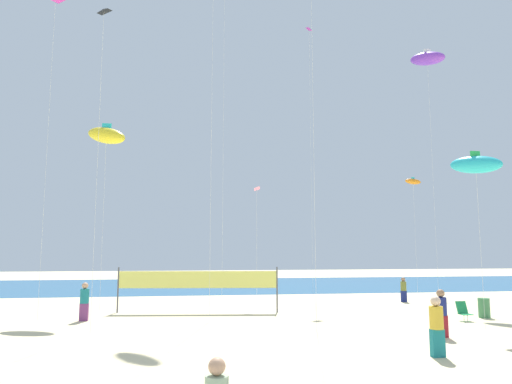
{
  "coord_description": "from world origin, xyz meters",
  "views": [
    {
      "loc": [
        -3.11,
        -15.92,
        3.33
      ],
      "look_at": [
        0.67,
        10.35,
        6.64
      ],
      "focal_mm": 32.53,
      "sensor_mm": 36.0,
      "label": 1
    }
  ],
  "objects_px": {
    "beachgoer_mustard_shirt": "(437,324)",
    "beachgoer_navy_shirt": "(441,312)",
    "kite_black_diamond": "(103,17)",
    "beach_handbag": "(443,318)",
    "kite_yellow_inflatable": "(106,136)",
    "beachgoer_olive_shirt": "(404,289)",
    "kite_magenta_diamond": "(310,43)",
    "kite_orange_inflatable": "(413,182)",
    "beachgoer_teal_shirt": "(84,300)",
    "trash_barrel": "(484,308)",
    "folding_beach_chair": "(463,311)",
    "volleyball_net": "(198,281)",
    "kite_violet_inflatable": "(427,59)",
    "kite_pink_diamond": "(256,192)",
    "kite_cyan_inflatable": "(476,165)"
  },
  "relations": [
    {
      "from": "trash_barrel",
      "to": "kite_pink_diamond",
      "type": "xyz_separation_m",
      "value": [
        -10.28,
        7.5,
        6.53
      ]
    },
    {
      "from": "beachgoer_navy_shirt",
      "to": "kite_violet_inflatable",
      "type": "distance_m",
      "value": 22.28
    },
    {
      "from": "beachgoer_olive_shirt",
      "to": "kite_orange_inflatable",
      "type": "bearing_deg",
      "value": -35.91
    },
    {
      "from": "beachgoer_olive_shirt",
      "to": "kite_yellow_inflatable",
      "type": "height_order",
      "value": "kite_yellow_inflatable"
    },
    {
      "from": "beachgoer_teal_shirt",
      "to": "kite_magenta_diamond",
      "type": "distance_m",
      "value": 27.44
    },
    {
      "from": "beachgoer_navy_shirt",
      "to": "kite_black_diamond",
      "type": "xyz_separation_m",
      "value": [
        -13.59,
        2.9,
        12.51
      ]
    },
    {
      "from": "beachgoer_navy_shirt",
      "to": "kite_cyan_inflatable",
      "type": "relative_size",
      "value": 0.24
    },
    {
      "from": "beachgoer_teal_shirt",
      "to": "kite_cyan_inflatable",
      "type": "height_order",
      "value": "kite_cyan_inflatable"
    },
    {
      "from": "beachgoer_navy_shirt",
      "to": "kite_pink_diamond",
      "type": "distance_m",
      "value": 14.5
    },
    {
      "from": "beachgoer_mustard_shirt",
      "to": "folding_beach_chair",
      "type": "bearing_deg",
      "value": 151.6
    },
    {
      "from": "beachgoer_mustard_shirt",
      "to": "folding_beach_chair",
      "type": "xyz_separation_m",
      "value": [
        5.15,
        6.77,
        -0.53
      ]
    },
    {
      "from": "beach_handbag",
      "to": "kite_violet_inflatable",
      "type": "bearing_deg",
      "value": 61.41
    },
    {
      "from": "volleyball_net",
      "to": "kite_violet_inflatable",
      "type": "relative_size",
      "value": 0.48
    },
    {
      "from": "kite_magenta_diamond",
      "to": "volleyball_net",
      "type": "bearing_deg",
      "value": -131.66
    },
    {
      "from": "beachgoer_teal_shirt",
      "to": "beachgoer_olive_shirt",
      "type": "distance_m",
      "value": 19.36
    },
    {
      "from": "beachgoer_olive_shirt",
      "to": "trash_barrel",
      "type": "xyz_separation_m",
      "value": [
        0.76,
        -7.13,
        -0.36
      ]
    },
    {
      "from": "folding_beach_chair",
      "to": "kite_yellow_inflatable",
      "type": "bearing_deg",
      "value": 147.25
    },
    {
      "from": "kite_black_diamond",
      "to": "kite_yellow_inflatable",
      "type": "distance_m",
      "value": 7.63
    },
    {
      "from": "beachgoer_olive_shirt",
      "to": "volleyball_net",
      "type": "distance_m",
      "value": 13.61
    },
    {
      "from": "folding_beach_chair",
      "to": "beachgoer_olive_shirt",
      "type": "bearing_deg",
      "value": 69.4
    },
    {
      "from": "kite_violet_inflatable",
      "to": "volleyball_net",
      "type": "bearing_deg",
      "value": -163.86
    },
    {
      "from": "kite_magenta_diamond",
      "to": "kite_violet_inflatable",
      "type": "distance_m",
      "value": 9.78
    },
    {
      "from": "kite_black_diamond",
      "to": "kite_violet_inflatable",
      "type": "relative_size",
      "value": 0.77
    },
    {
      "from": "beachgoer_teal_shirt",
      "to": "kite_cyan_inflatable",
      "type": "relative_size",
      "value": 0.23
    },
    {
      "from": "trash_barrel",
      "to": "kite_cyan_inflatable",
      "type": "height_order",
      "value": "kite_cyan_inflatable"
    },
    {
      "from": "kite_cyan_inflatable",
      "to": "beachgoer_olive_shirt",
      "type": "bearing_deg",
      "value": 82.83
    },
    {
      "from": "volleyball_net",
      "to": "kite_pink_diamond",
      "type": "height_order",
      "value": "kite_pink_diamond"
    },
    {
      "from": "kite_pink_diamond",
      "to": "kite_yellow_inflatable",
      "type": "relative_size",
      "value": 0.7
    },
    {
      "from": "beachgoer_teal_shirt",
      "to": "volleyball_net",
      "type": "distance_m",
      "value": 5.87
    },
    {
      "from": "volleyball_net",
      "to": "kite_black_diamond",
      "type": "distance_m",
      "value": 13.82
    },
    {
      "from": "kite_orange_inflatable",
      "to": "kite_black_diamond",
      "type": "bearing_deg",
      "value": -147.63
    },
    {
      "from": "beachgoer_olive_shirt",
      "to": "kite_orange_inflatable",
      "type": "distance_m",
      "value": 9.53
    },
    {
      "from": "beachgoer_navy_shirt",
      "to": "beach_handbag",
      "type": "height_order",
      "value": "beachgoer_navy_shirt"
    },
    {
      "from": "beachgoer_olive_shirt",
      "to": "kite_magenta_diamond",
      "type": "height_order",
      "value": "kite_magenta_diamond"
    },
    {
      "from": "beachgoer_navy_shirt",
      "to": "kite_yellow_inflatable",
      "type": "height_order",
      "value": "kite_yellow_inflatable"
    },
    {
      "from": "beachgoer_teal_shirt",
      "to": "kite_yellow_inflatable",
      "type": "height_order",
      "value": "kite_yellow_inflatable"
    },
    {
      "from": "beachgoer_navy_shirt",
      "to": "volleyball_net",
      "type": "height_order",
      "value": "volleyball_net"
    },
    {
      "from": "kite_black_diamond",
      "to": "volleyball_net",
      "type": "bearing_deg",
      "value": 51.65
    },
    {
      "from": "volleyball_net",
      "to": "kite_orange_inflatable",
      "type": "distance_m",
      "value": 19.47
    },
    {
      "from": "beachgoer_teal_shirt",
      "to": "kite_black_diamond",
      "type": "relative_size",
      "value": 0.13
    },
    {
      "from": "folding_beach_chair",
      "to": "kite_cyan_inflatable",
      "type": "bearing_deg",
      "value": -116.08
    },
    {
      "from": "trash_barrel",
      "to": "kite_magenta_diamond",
      "type": "bearing_deg",
      "value": 108.51
    },
    {
      "from": "beachgoer_mustard_shirt",
      "to": "beachgoer_navy_shirt",
      "type": "relative_size",
      "value": 1.03
    },
    {
      "from": "trash_barrel",
      "to": "kite_magenta_diamond",
      "type": "relative_size",
      "value": 0.04
    },
    {
      "from": "kite_orange_inflatable",
      "to": "beachgoer_teal_shirt",
      "type": "bearing_deg",
      "value": -155.58
    },
    {
      "from": "beachgoer_navy_shirt",
      "to": "beachgoer_mustard_shirt",
      "type": "bearing_deg",
      "value": -133.43
    },
    {
      "from": "volleyball_net",
      "to": "kite_orange_inflatable",
      "type": "xyz_separation_m",
      "value": [
        16.51,
        7.67,
        6.89
      ]
    },
    {
      "from": "kite_pink_diamond",
      "to": "kite_yellow_inflatable",
      "type": "height_order",
      "value": "kite_yellow_inflatable"
    },
    {
      "from": "folding_beach_chair",
      "to": "kite_yellow_inflatable",
      "type": "xyz_separation_m",
      "value": [
        -17.66,
        5.77,
        9.28
      ]
    },
    {
      "from": "beachgoer_navy_shirt",
      "to": "kite_cyan_inflatable",
      "type": "distance_m",
      "value": 6.85
    }
  ]
}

